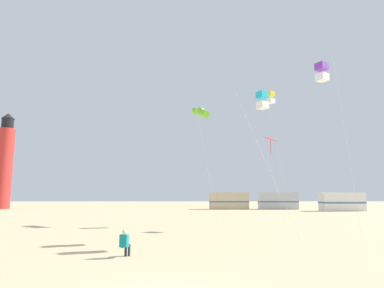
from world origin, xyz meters
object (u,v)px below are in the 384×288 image
Objects in this scene: kite_box_violet at (322,72)px; rv_van_silver at (278,201)px; lighthouse_distant at (4,163)px; rv_van_white at (342,202)px; kite_box_cyan at (262,100)px; kite_diamond_scarlet at (271,142)px; kite_box_gold at (271,98)px; kite_flyer_standing at (125,242)px; rv_van_tan at (229,201)px; kite_tube_lime at (201,112)px.

rv_van_silver is at bearing 79.13° from kite_box_violet.
lighthouse_distant reaches higher than rv_van_white.
kite_box_cyan is 1.41× the size of rv_van_silver.
kite_box_gold is at bearing 73.59° from kite_diamond_scarlet.
kite_flyer_standing is 0.07× the size of lighthouse_distant.
rv_van_silver and rv_van_white have the same top height.
rv_van_silver is 9.98m from rv_van_white.
kite_box_gold is at bearing -90.73° from rv_van_tan.
rv_van_white is (16.86, 24.44, -5.33)m from kite_diamond_scarlet.
kite_box_cyan is at bearing -124.28° from kite_flyer_standing.
kite_diamond_scarlet is 0.58× the size of kite_box_gold.
lighthouse_distant is at bearing 136.24° from kite_box_violet.
kite_box_violet reaches higher than kite_box_cyan.
kite_tube_lime reaches higher than kite_flyer_standing.
lighthouse_distant is (-29.32, 43.26, 7.22)m from kite_flyer_standing.
kite_tube_lime is 1.71× the size of rv_van_white.
lighthouse_distant reaches higher than kite_tube_lime.
rv_van_tan reaches higher than kite_flyer_standing.
kite_diamond_scarlet is 30.74m from rv_van_tan.
kite_diamond_scarlet is 1.10× the size of rv_van_tan.
rv_van_tan is 1.00× the size of rv_van_silver.
lighthouse_distant is 2.56× the size of rv_van_silver.
rv_van_tan is at bearing 89.24° from kite_diamond_scarlet.
kite_box_cyan reaches higher than rv_van_tan.
kite_box_violet is at bearing -118.78° from rv_van_white.
rv_van_white is at bearing 40.85° from kite_tube_lime.
kite_diamond_scarlet is at bearing -106.41° from kite_box_gold.
kite_diamond_scarlet is 8.36m from kite_tube_lime.
kite_diamond_scarlet is 50.20m from lighthouse_distant.
kite_tube_lime is (3.97, 16.47, 9.84)m from kite_flyer_standing.
kite_tube_lime reaches higher than kite_box_cyan.
kite_box_cyan is (7.57, 6.13, 8.06)m from kite_flyer_standing.
rv_van_tan and rv_van_white have the same top height.
kite_box_gold is (10.70, 15.87, 11.13)m from kite_flyer_standing.
kite_diamond_scarlet reaches higher than rv_van_white.
rv_van_tan is (0.40, 30.27, -5.33)m from kite_diamond_scarlet.
kite_box_gold is 11.31m from kite_box_violet.
kite_tube_lime is 30.77m from rv_van_white.
kite_diamond_scarlet is at bearing -93.61° from rv_van_tan.
kite_tube_lime is at bearing -141.76° from rv_van_white.
kite_box_gold is 1.11× the size of kite_tube_lime.
kite_box_gold is at bearing -34.39° from lighthouse_distant.
kite_diamond_scarlet is at bearing -44.05° from kite_tube_lime.
lighthouse_distant reaches higher than kite_box_violet.
rv_van_white is at bearing -109.58° from kite_flyer_standing.
kite_box_gold is 1.89× the size of rv_van_white.
rv_van_silver is at bearing -3.77° from rv_van_tan.
kite_box_violet is 3.95m from kite_box_cyan.
lighthouse_distant is at bearing -39.17° from kite_flyer_standing.
rv_van_silver is at bearing 142.57° from rv_van_white.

